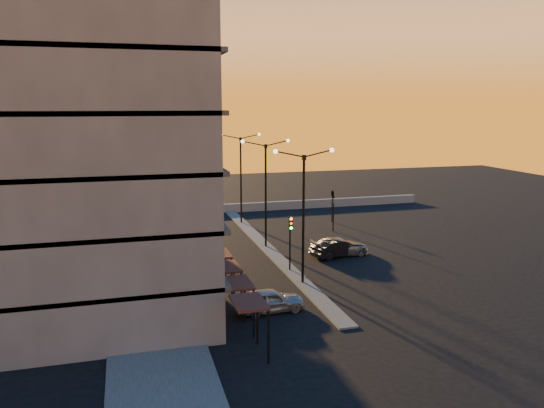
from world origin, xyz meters
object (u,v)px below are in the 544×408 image
at_px(car_sedan, 338,248).
at_px(car_wagon, 339,247).
at_px(streetlamp_mid, 266,185).
at_px(car_hatchback, 270,300).
at_px(traffic_light_main, 290,234).

height_order(car_sedan, car_wagon, car_sedan).
distance_m(streetlamp_mid, car_hatchback, 15.51).
relative_size(streetlamp_mid, car_sedan, 2.09).
height_order(streetlamp_mid, traffic_light_main, streetlamp_mid).
bearing_deg(traffic_light_main, car_sedan, 29.22).
bearing_deg(car_sedan, car_hatchback, 124.64).
relative_size(car_hatchback, car_sedan, 0.92).
bearing_deg(streetlamp_mid, car_sedan, -40.91).
xyz_separation_m(traffic_light_main, car_wagon, (5.26, 3.08, -2.16)).
distance_m(streetlamp_mid, car_sedan, 8.20).
distance_m(car_sedan, car_wagon, 0.39).
relative_size(car_hatchback, car_wagon, 0.83).
distance_m(streetlamp_mid, car_wagon, 8.23).
height_order(car_hatchback, car_wagon, car_wagon).
bearing_deg(car_wagon, streetlamp_mid, 50.64).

